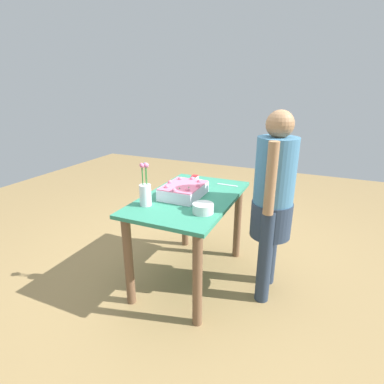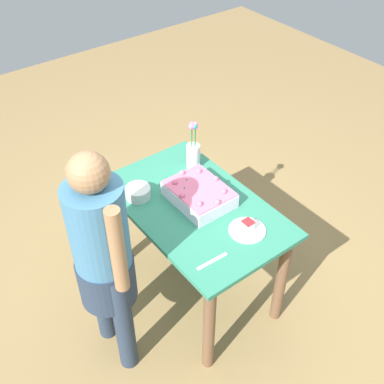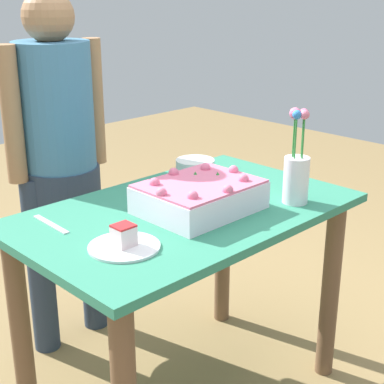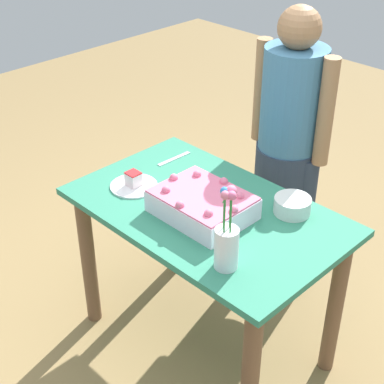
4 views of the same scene
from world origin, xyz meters
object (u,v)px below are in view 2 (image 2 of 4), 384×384
at_px(flower_vase, 193,152).
at_px(person_standing, 103,254).
at_px(cake_knife, 212,261).
at_px(fruit_bowl, 138,192).
at_px(serving_plate_with_slice, 247,229).
at_px(sheet_cake, 199,194).

height_order(flower_vase, person_standing, person_standing).
relative_size(cake_knife, fruit_bowl, 1.26).
height_order(cake_knife, fruit_bowl, fruit_bowl).
bearing_deg(flower_vase, serving_plate_with_slice, -10.36).
bearing_deg(sheet_cake, fruit_bowl, -132.55).
relative_size(sheet_cake, cake_knife, 1.97).
height_order(sheet_cake, person_standing, person_standing).
relative_size(cake_knife, person_standing, 0.13).
distance_m(flower_vase, fruit_bowl, 0.46).
bearing_deg(cake_knife, sheet_cake, -117.54).
bearing_deg(flower_vase, fruit_bowl, -84.55).
distance_m(serving_plate_with_slice, cake_knife, 0.31).
distance_m(cake_knife, flower_vase, 0.85).
relative_size(cake_knife, flower_vase, 0.58).
distance_m(serving_plate_with_slice, flower_vase, 0.68).
distance_m(serving_plate_with_slice, fruit_bowl, 0.71).
relative_size(sheet_cake, fruit_bowl, 2.49).
bearing_deg(flower_vase, sheet_cake, -31.33).
relative_size(sheet_cake, flower_vase, 1.14).
height_order(flower_vase, fruit_bowl, flower_vase).
height_order(serving_plate_with_slice, person_standing, person_standing).
bearing_deg(person_standing, sheet_cake, 7.89).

